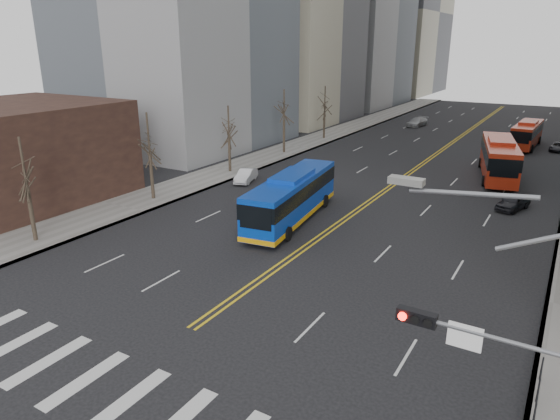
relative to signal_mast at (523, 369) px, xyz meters
name	(u,v)px	position (x,y,z in m)	size (l,w,h in m)	color
ground	(106,390)	(-13.77, -2.00, -4.86)	(220.00, 220.00, 0.00)	black
sidewalk_left	(296,147)	(-30.27, 43.00, -4.78)	(5.00, 130.00, 0.15)	gray
crosswalk	(106,390)	(-13.77, -2.00, -4.85)	(26.70, 4.00, 0.01)	silver
centerline	(446,147)	(-13.77, 53.00, -4.85)	(0.55, 100.00, 0.01)	gold
signal_mast	(523,369)	(0.00, 0.00, 0.00)	(5.37, 0.37, 9.39)	gray
pedestrian_railing	(535,411)	(0.53, 4.00, -4.03)	(0.06, 6.06, 1.02)	black
street_trees	(328,126)	(-20.94, 32.55, 0.02)	(35.20, 47.20, 7.60)	#30251D
blue_bus	(292,196)	(-17.14, 18.56, -2.96)	(4.29, 12.72, 3.62)	#0B39B0
red_bus_near	(499,156)	(-5.86, 39.95, -2.73)	(5.30, 12.46, 3.83)	#B72A13
red_bus_far	(527,133)	(-5.07, 57.92, -2.99)	(3.03, 10.58, 3.34)	#B72A13
car_white	(246,176)	(-26.27, 25.79, -4.24)	(1.30, 3.74, 1.23)	silver
car_dark_mid	(513,202)	(-3.18, 29.80, -4.22)	(1.49, 3.71, 1.26)	black
car_silver	(417,122)	(-21.79, 67.54, -4.16)	(1.95, 4.79, 1.39)	#AEAFB3
car_dark_far	(559,147)	(-1.27, 57.30, -4.33)	(1.76, 3.81, 1.06)	black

